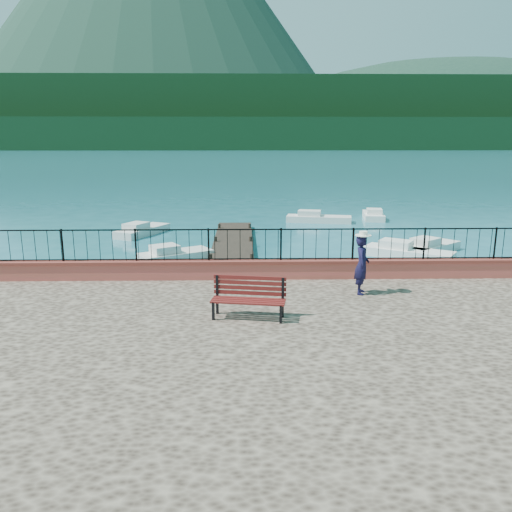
{
  "coord_description": "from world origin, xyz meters",
  "views": [
    {
      "loc": [
        -1.41,
        -11.13,
        5.35
      ],
      "look_at": [
        -1.1,
        2.0,
        2.3
      ],
      "focal_mm": 35.0,
      "sensor_mm": 36.0,
      "label": 1
    }
  ],
  "objects_px": {
    "park_bench": "(248,306)",
    "boat_5": "(374,213)",
    "boat_2": "(431,244)",
    "boat_1": "(409,250)",
    "boat_0": "(175,252)",
    "boat_4": "(319,216)",
    "boat_3": "(142,228)",
    "person": "(362,265)"
  },
  "relations": [
    {
      "from": "boat_5",
      "to": "boat_0",
      "type": "bearing_deg",
      "value": 144.52
    },
    {
      "from": "boat_2",
      "to": "boat_5",
      "type": "distance_m",
      "value": 10.68
    },
    {
      "from": "boat_0",
      "to": "boat_4",
      "type": "bearing_deg",
      "value": 22.16
    },
    {
      "from": "boat_4",
      "to": "boat_3",
      "type": "bearing_deg",
      "value": -147.21
    },
    {
      "from": "boat_2",
      "to": "boat_4",
      "type": "height_order",
      "value": "same"
    },
    {
      "from": "boat_4",
      "to": "boat_5",
      "type": "distance_m",
      "value": 4.24
    },
    {
      "from": "person",
      "to": "boat_4",
      "type": "relative_size",
      "value": 0.38
    },
    {
      "from": "park_bench",
      "to": "boat_0",
      "type": "height_order",
      "value": "park_bench"
    },
    {
      "from": "park_bench",
      "to": "boat_5",
      "type": "relative_size",
      "value": 0.55
    },
    {
      "from": "park_bench",
      "to": "boat_4",
      "type": "height_order",
      "value": "park_bench"
    },
    {
      "from": "boat_5",
      "to": "park_bench",
      "type": "bearing_deg",
      "value": 168.31
    },
    {
      "from": "park_bench",
      "to": "boat_1",
      "type": "bearing_deg",
      "value": 65.57
    },
    {
      "from": "park_bench",
      "to": "boat_2",
      "type": "xyz_separation_m",
      "value": [
        9.04,
        12.38,
        -1.1
      ]
    },
    {
      "from": "boat_2",
      "to": "boat_3",
      "type": "height_order",
      "value": "same"
    },
    {
      "from": "boat_0",
      "to": "boat_5",
      "type": "distance_m",
      "value": 17.23
    },
    {
      "from": "boat_1",
      "to": "boat_4",
      "type": "xyz_separation_m",
      "value": [
        -2.64,
        10.55,
        0.0
      ]
    },
    {
      "from": "boat_4",
      "to": "boat_0",
      "type": "bearing_deg",
      "value": -115.56
    },
    {
      "from": "park_bench",
      "to": "boat_1",
      "type": "height_order",
      "value": "park_bench"
    },
    {
      "from": "park_bench",
      "to": "boat_5",
      "type": "bearing_deg",
      "value": 78.42
    },
    {
      "from": "boat_3",
      "to": "boat_5",
      "type": "bearing_deg",
      "value": -44.12
    },
    {
      "from": "boat_1",
      "to": "boat_5",
      "type": "xyz_separation_m",
      "value": [
        1.39,
        11.88,
        0.0
      ]
    },
    {
      "from": "boat_1",
      "to": "boat_2",
      "type": "xyz_separation_m",
      "value": [
        1.49,
        1.2,
        0.0
      ]
    },
    {
      "from": "boat_4",
      "to": "boat_5",
      "type": "bearing_deg",
      "value": 29.71
    },
    {
      "from": "boat_2",
      "to": "boat_5",
      "type": "bearing_deg",
      "value": 51.5
    },
    {
      "from": "park_bench",
      "to": "boat_5",
      "type": "xyz_separation_m",
      "value": [
        8.94,
        23.06,
        -1.1
      ]
    },
    {
      "from": "boat_4",
      "to": "boat_2",
      "type": "bearing_deg",
      "value": -54.8
    },
    {
      "from": "boat_0",
      "to": "boat_5",
      "type": "height_order",
      "value": "same"
    },
    {
      "from": "boat_3",
      "to": "boat_4",
      "type": "bearing_deg",
      "value": -43.3
    },
    {
      "from": "boat_0",
      "to": "boat_5",
      "type": "xyz_separation_m",
      "value": [
        12.18,
        12.19,
        0.0
      ]
    },
    {
      "from": "boat_3",
      "to": "boat_4",
      "type": "xyz_separation_m",
      "value": [
        10.93,
        4.29,
        0.0
      ]
    },
    {
      "from": "boat_2",
      "to": "park_bench",
      "type": "bearing_deg",
      "value": -165.18
    },
    {
      "from": "boat_1",
      "to": "boat_2",
      "type": "bearing_deg",
      "value": 72.94
    },
    {
      "from": "boat_0",
      "to": "boat_3",
      "type": "height_order",
      "value": "same"
    },
    {
      "from": "boat_0",
      "to": "boat_1",
      "type": "xyz_separation_m",
      "value": [
        10.79,
        0.31,
        0.0
      ]
    },
    {
      "from": "boat_2",
      "to": "boat_4",
      "type": "bearing_deg",
      "value": 74.79
    },
    {
      "from": "boat_1",
      "to": "boat_2",
      "type": "distance_m",
      "value": 1.92
    },
    {
      "from": "park_bench",
      "to": "boat_3",
      "type": "bearing_deg",
      "value": 118.66
    },
    {
      "from": "park_bench",
      "to": "boat_3",
      "type": "xyz_separation_m",
      "value": [
        -6.02,
        17.43,
        -1.1
      ]
    },
    {
      "from": "boat_2",
      "to": "boat_1",
      "type": "bearing_deg",
      "value": 179.91
    },
    {
      "from": "boat_4",
      "to": "park_bench",
      "type": "bearing_deg",
      "value": -91.38
    },
    {
      "from": "boat_0",
      "to": "boat_4",
      "type": "relative_size",
      "value": 0.77
    },
    {
      "from": "park_bench",
      "to": "person",
      "type": "bearing_deg",
      "value": 40.77
    }
  ]
}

